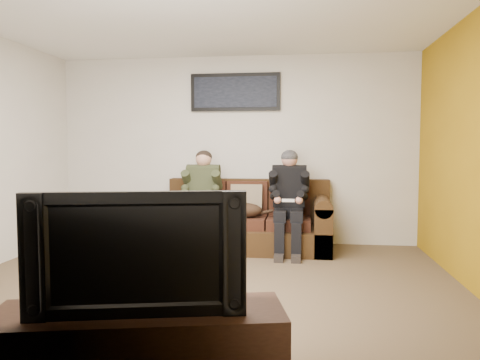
# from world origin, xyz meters

# --- Properties ---
(floor) EXTENTS (5.00, 5.00, 0.00)m
(floor) POSITION_xyz_m (0.00, 0.00, 0.00)
(floor) COLOR brown
(floor) RESTS_ON ground
(ceiling) EXTENTS (5.00, 5.00, 0.00)m
(ceiling) POSITION_xyz_m (0.00, 0.00, 2.60)
(ceiling) COLOR silver
(ceiling) RESTS_ON ground
(wall_back) EXTENTS (5.00, 0.00, 5.00)m
(wall_back) POSITION_xyz_m (0.00, 2.25, 1.30)
(wall_back) COLOR beige
(wall_back) RESTS_ON ground
(wall_front) EXTENTS (5.00, 0.00, 5.00)m
(wall_front) POSITION_xyz_m (0.00, -2.25, 1.30)
(wall_front) COLOR beige
(wall_front) RESTS_ON ground
(sofa) EXTENTS (2.20, 0.95, 0.90)m
(sofa) POSITION_xyz_m (0.21, 1.83, 0.34)
(sofa) COLOR #382310
(sofa) RESTS_ON ground
(throw_pillow) EXTENTS (0.42, 0.20, 0.42)m
(throw_pillow) POSITION_xyz_m (0.21, 1.87, 0.64)
(throw_pillow) COLOR #7D6C52
(throw_pillow) RESTS_ON sofa
(throw_blanket) EXTENTS (0.45, 0.22, 0.08)m
(throw_blanket) POSITION_xyz_m (-0.46, 2.10, 0.90)
(throw_blanket) COLOR gray
(throw_blanket) RESTS_ON sofa
(person_left) EXTENTS (0.51, 0.87, 1.30)m
(person_left) POSITION_xyz_m (-0.36, 1.64, 0.73)
(person_left) COLOR brown
(person_left) RESTS_ON sofa
(person_right) EXTENTS (0.51, 0.86, 1.30)m
(person_right) POSITION_xyz_m (0.77, 1.64, 0.73)
(person_right) COLOR black
(person_right) RESTS_ON sofa
(cat) EXTENTS (0.66, 0.26, 0.24)m
(cat) POSITION_xyz_m (0.18, 1.62, 0.54)
(cat) COLOR #402919
(cat) RESTS_ON sofa
(framed_poster) EXTENTS (1.25, 0.05, 0.52)m
(framed_poster) POSITION_xyz_m (0.01, 2.22, 2.10)
(framed_poster) COLOR black
(framed_poster) RESTS_ON wall_back
(tv_stand) EXTENTS (1.60, 0.82, 0.48)m
(tv_stand) POSITION_xyz_m (0.08, -1.95, 0.24)
(tv_stand) COLOR #311B10
(tv_stand) RESTS_ON ground
(television) EXTENTS (1.11, 0.39, 0.64)m
(television) POSITION_xyz_m (0.08, -1.95, 0.80)
(television) COLOR black
(television) RESTS_ON tv_stand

